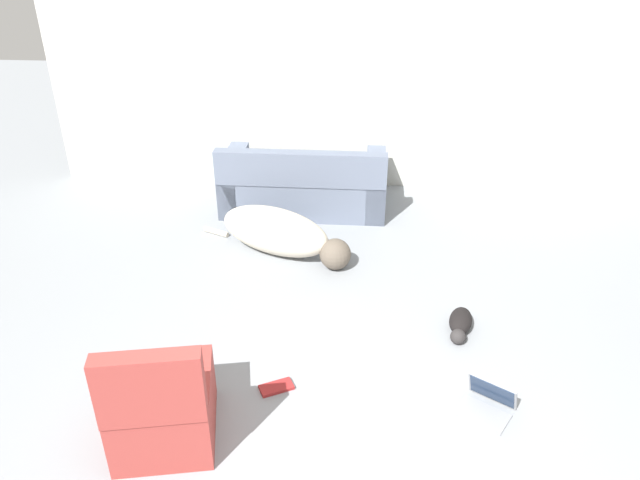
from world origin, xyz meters
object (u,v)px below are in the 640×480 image
(dog, at_px, (280,233))
(book_red, at_px, (276,387))
(cat, at_px, (460,323))
(couch, at_px, (304,185))
(side_chair, at_px, (162,405))
(laptop_open, at_px, (488,401))

(dog, height_order, book_red, dog)
(book_red, bearing_deg, cat, 28.89)
(cat, xyz_separation_m, book_red, (-1.35, -0.74, -0.05))
(couch, relative_size, side_chair, 2.01)
(couch, xyz_separation_m, book_red, (0.06, -2.83, -0.24))
(laptop_open, bearing_deg, dog, 162.11)
(couch, xyz_separation_m, dog, (-0.14, -0.99, -0.05))
(laptop_open, bearing_deg, couch, 149.13)
(couch, height_order, book_red, couch)
(dog, relative_size, side_chair, 1.79)
(couch, distance_m, cat, 2.52)
(couch, height_order, dog, couch)
(cat, xyz_separation_m, laptop_open, (0.08, -0.84, 0.00))
(side_chair, bearing_deg, laptop_open, -179.92)
(side_chair, bearing_deg, couch, -110.43)
(couch, relative_size, cat, 3.44)
(book_red, relative_size, side_chair, 0.30)
(dog, relative_size, cat, 3.07)
(couch, xyz_separation_m, laptop_open, (1.48, -2.92, -0.19))
(cat, height_order, laptop_open, laptop_open)
(dog, distance_m, side_chair, 2.37)
(couch, xyz_separation_m, cat, (1.40, -2.09, -0.19))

